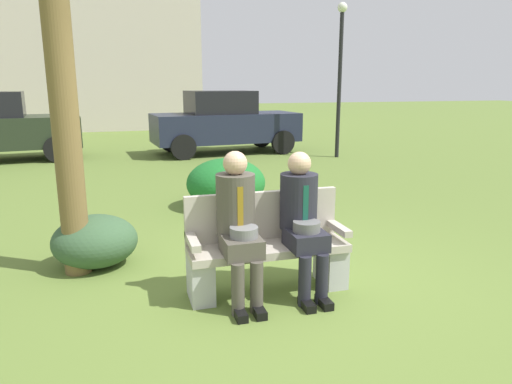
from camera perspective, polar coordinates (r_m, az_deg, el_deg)
The scene contains 8 objects.
ground_plane at distance 4.61m, azimuth 4.71°, elevation -10.90°, with size 80.00×80.00×0.00m, color olive.
park_bench at distance 4.31m, azimuth 1.31°, elevation -6.84°, with size 1.45×0.44×0.90m.
seated_man_left at distance 4.02m, azimuth -2.16°, elevation -3.42°, with size 0.34×0.72×1.31m.
seated_man_right at distance 4.19m, azimuth 5.66°, elevation -2.97°, with size 0.34×0.72×1.28m.
shrub_near_bench at distance 7.19m, azimuth -3.67°, elevation 1.10°, with size 1.21×1.11×0.76m, color #1D6C29.
shrub_mid_lawn at distance 5.17m, azimuth -19.01°, elevation -5.67°, with size 0.87×0.79×0.54m, color #375736.
parked_car_far at distance 12.88m, azimuth -3.86°, elevation 8.46°, with size 4.03×2.00×1.68m.
street_lamp at distance 12.27m, azimuth 10.21°, elevation 14.93°, with size 0.24×0.24×3.79m.
Camera 1 is at (-1.53, -3.92, 1.87)m, focal length 32.85 mm.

